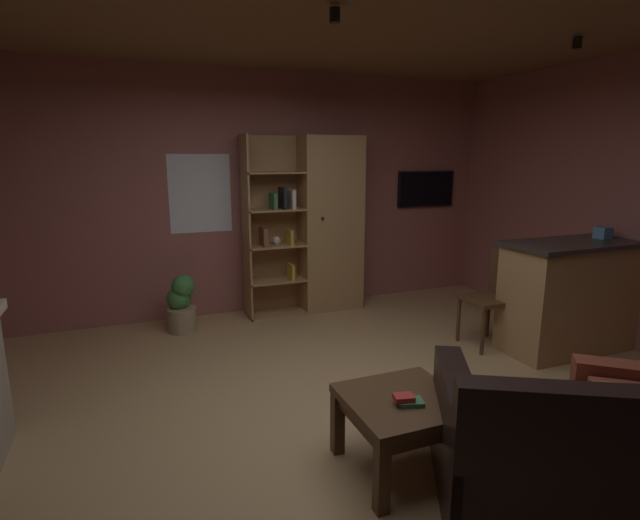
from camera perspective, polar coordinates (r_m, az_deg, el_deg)
name	(u,v)px	position (r m, az deg, el deg)	size (l,w,h in m)	color
floor	(341,418)	(3.57, 2.49, -18.17)	(6.14, 5.24, 0.02)	tan
wall_back	(248,195)	(5.63, -8.56, 7.66)	(6.26, 0.06, 2.74)	#9E5B56
window_pane_back	(200,194)	(5.50, -14.00, 7.63)	(0.67, 0.01, 0.85)	white
bookshelf_cabinet	(323,225)	(5.65, 0.33, 4.12)	(1.37, 0.41, 2.03)	#A87F51
kitchen_bar_counter	(580,294)	(5.17, 28.41, -3.61)	(1.57, 0.62, 1.04)	#A87F51
tissue_box	(603,233)	(5.26, 30.48, 2.78)	(0.12, 0.12, 0.11)	#598CBF
leather_couch	(592,457)	(2.96, 29.48, -19.63)	(1.72, 1.49, 0.84)	black
coffee_table	(402,412)	(2.93, 9.74, -17.28)	(0.65, 0.64, 0.45)	#4C331E
table_book_0	(410,402)	(2.83, 10.64, -16.20)	(0.14, 0.10, 0.03)	#387247
table_book_1	(404,398)	(2.81, 9.88, -15.75)	(0.11, 0.08, 0.03)	#B22D2D
dining_chair	(495,292)	(4.91, 19.99, -3.54)	(0.42, 0.42, 0.92)	#4C331E
potted_floor_plant	(181,304)	(5.24, -16.08, -5.05)	(0.30, 0.31, 0.60)	#9E896B
wall_mounted_tv	(426,189)	(6.52, 12.42, 8.21)	(0.82, 0.06, 0.46)	black
track_light_spot_1	(335,15)	(3.42, 1.77, 26.98)	(0.07, 0.07, 0.09)	black
track_light_spot_2	(577,43)	(4.61, 28.16, 21.72)	(0.07, 0.07, 0.09)	black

